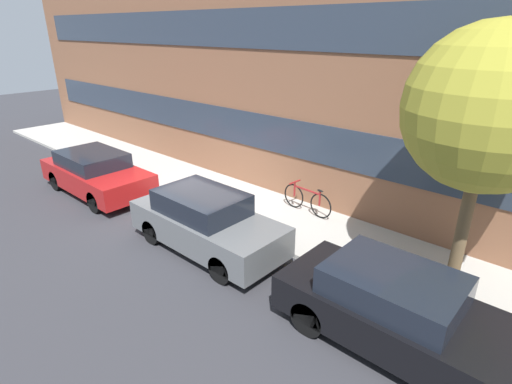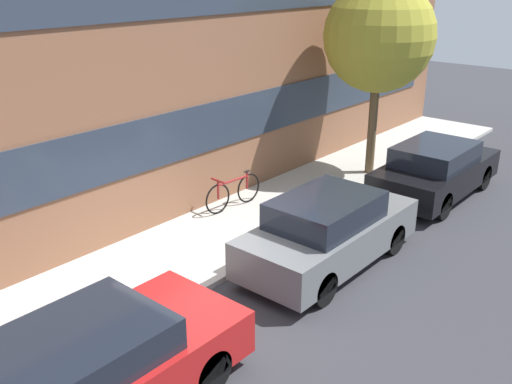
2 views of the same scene
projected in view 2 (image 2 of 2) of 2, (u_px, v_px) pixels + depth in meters
name	position (u px, v px, depth m)	size (l,w,h in m)	color
ground_plane	(212.00, 289.00, 10.16)	(56.00, 56.00, 0.00)	#333338
sidewalk_strip	(163.00, 263.00, 10.94)	(28.00, 2.64, 0.11)	#B2AFA8
rowhouse_facade	(84.00, 16.00, 10.38)	(28.00, 1.02, 9.01)	brown
parked_car_red	(87.00, 374.00, 7.01)	(4.19, 1.77, 1.34)	#AD1919
parked_car_grey	(328.00, 231.00, 10.73)	(3.99, 1.64, 1.44)	slate
parked_car_black	(435.00, 170.00, 14.07)	(4.01, 1.72, 1.37)	black
bicycle	(233.00, 191.00, 13.20)	(1.69, 0.44, 0.82)	black
street_tree	(379.00, 37.00, 14.36)	(2.83, 2.83, 5.05)	brown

